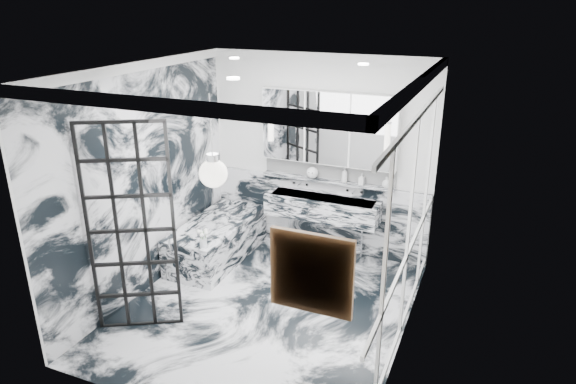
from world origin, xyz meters
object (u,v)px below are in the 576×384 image
at_px(trough_sink, 322,207).
at_px(bathtub, 217,240).
at_px(crittall_door, 131,231).
at_px(mirror_cabinet, 329,128).

height_order(trough_sink, bathtub, trough_sink).
distance_m(crittall_door, bathtub, 1.95).
bearing_deg(trough_sink, mirror_cabinet, 90.00).
relative_size(crittall_door, bathtub, 1.41).
height_order(crittall_door, trough_sink, crittall_door).
distance_m(crittall_door, trough_sink, 2.76).
distance_m(trough_sink, bathtub, 1.55).
bearing_deg(crittall_door, mirror_cabinet, 34.04).
height_order(mirror_cabinet, bathtub, mirror_cabinet).
bearing_deg(mirror_cabinet, bathtub, -147.94).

